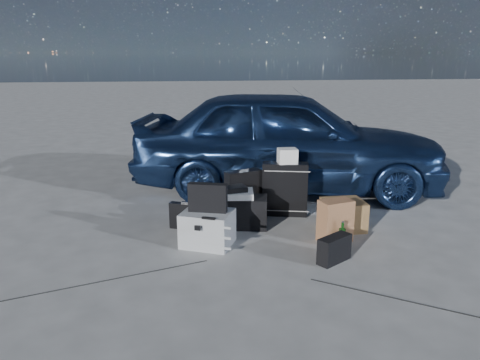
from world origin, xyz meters
name	(u,v)px	position (x,y,z in m)	size (l,w,h in m)	color
ground	(269,248)	(0.00, 0.00, 0.00)	(60.00, 60.00, 0.00)	#AEADA9
car	(288,140)	(0.67, 2.10, 0.75)	(1.76, 4.38, 1.49)	navy
pelican_case	(208,228)	(-0.62, 0.17, 0.18)	(0.51, 0.41, 0.37)	#AAAEB0
laptop_bag	(208,198)	(-0.61, 0.18, 0.52)	(0.40, 0.10, 0.30)	black
briefcase	(186,216)	(-0.84, 0.66, 0.15)	(0.39, 0.09, 0.31)	black
suitcase_left	(243,194)	(-0.13, 1.02, 0.29)	(0.45, 0.16, 0.58)	black
suitcase_right	(285,189)	(0.39, 1.01, 0.33)	(0.55, 0.20, 0.66)	black
white_carton	(287,156)	(0.41, 1.00, 0.75)	(0.23, 0.18, 0.18)	white
duffel_bag	(236,212)	(-0.26, 0.66, 0.18)	(0.72, 0.31, 0.36)	black
flat_box_white	(235,194)	(-0.27, 0.67, 0.40)	(0.42, 0.31, 0.07)	white
flat_box_black	(234,189)	(-0.28, 0.65, 0.46)	(0.27, 0.19, 0.06)	black
kraft_bag	(335,221)	(0.74, 0.10, 0.23)	(0.34, 0.21, 0.46)	#AF754C
cardboard_box	(343,215)	(0.95, 0.43, 0.17)	(0.45, 0.39, 0.34)	brown
messenger_bag	(334,249)	(0.57, -0.40, 0.13)	(0.37, 0.14, 0.26)	black
green_bottle	(342,235)	(0.76, -0.07, 0.14)	(0.07, 0.07, 0.28)	black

